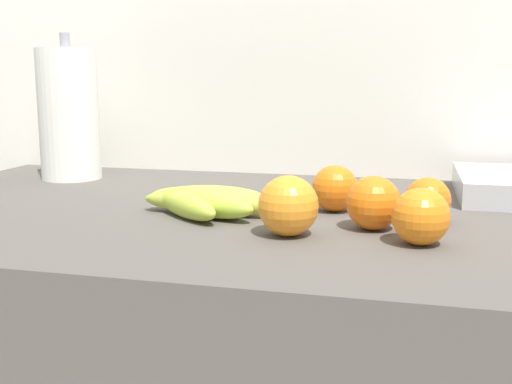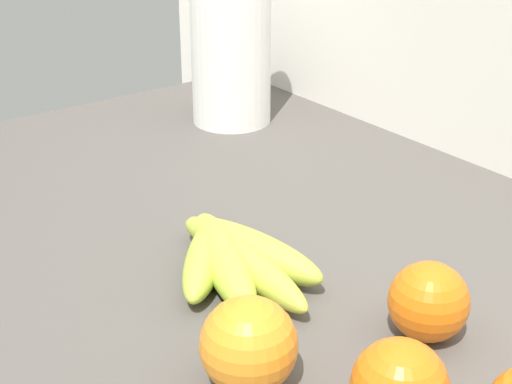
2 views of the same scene
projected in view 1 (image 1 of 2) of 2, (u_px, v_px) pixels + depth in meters
The scene contains 8 objects.
wall_back at pixel (379, 271), 1.35m from camera, with size 2.07×0.06×1.30m, color silver.
banana_bunch at pixel (202, 202), 0.93m from camera, with size 0.22×0.15×0.04m.
orange_right at pixel (373, 203), 0.84m from camera, with size 0.07×0.07×0.07m, color orange.
orange_back_left at pixel (288, 206), 0.81m from camera, with size 0.08×0.08×0.08m, color orange.
orange_back_right at pixel (335, 188), 0.96m from camera, with size 0.07×0.07×0.07m, color orange.
orange_far_right at pixel (428, 200), 0.88m from camera, with size 0.07×0.07×0.07m, color orange.
orange_center at pixel (421, 217), 0.76m from camera, with size 0.07×0.07×0.07m, color orange.
paper_towel_roll at pixel (69, 114), 1.26m from camera, with size 0.12×0.12×0.29m.
Camera 1 is at (0.06, -0.93, 1.06)m, focal length 43.34 mm.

